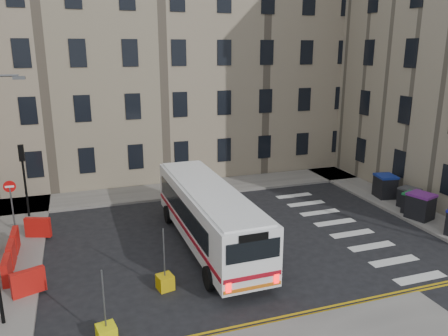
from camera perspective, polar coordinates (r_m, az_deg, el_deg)
ground at (r=22.84m, az=6.28°, el=-8.68°), size 120.00×120.00×0.00m
pavement_north at (r=29.07m, az=-11.93°, el=-3.43°), size 36.00×3.20×0.15m
pavement_east at (r=30.51m, az=18.54°, el=-3.02°), size 2.40×26.00×0.15m
terrace_north at (r=34.38m, az=-15.95°, el=13.69°), size 38.30×10.80×17.20m
traffic_light_nw at (r=26.27m, az=-24.73°, el=-0.18°), size 0.28×0.22×4.10m
no_entry_north at (r=24.63m, az=-26.09°, el=-3.24°), size 0.60×0.08×3.00m
roadworks_barriers at (r=21.32m, az=-25.06°, el=-10.01°), size 1.66×6.26×1.00m
bus at (r=20.90m, az=-2.04°, el=-5.95°), size 2.82×10.74×2.90m
wheelie_bin_b at (r=26.50m, az=24.27°, el=-4.53°), size 1.46×1.58×1.43m
wheelie_bin_c at (r=27.13m, az=23.53°, el=-4.26°), size 1.28×1.36×1.20m
wheelie_bin_d at (r=28.10m, az=22.99°, el=-3.57°), size 1.20×1.29×1.18m
wheelie_bin_e at (r=29.42m, az=20.29°, el=-2.21°), size 1.34×1.48×1.44m
bollard_yellow at (r=18.05m, az=-7.70°, el=-14.56°), size 0.71×0.71×0.60m
bollard_chevron at (r=15.63m, az=-15.08°, el=-20.20°), size 0.70×0.70×0.60m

